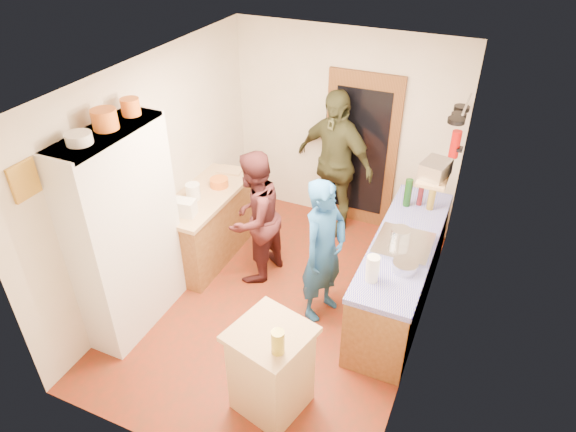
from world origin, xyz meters
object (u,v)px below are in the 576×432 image
Objects in this scene: right_counter_base at (400,275)px; person_hob at (325,254)px; person_back at (335,164)px; hutch_body at (126,234)px; person_left at (258,217)px; island_base at (271,371)px.

right_counter_base is 1.35× the size of person_hob.
right_counter_base is 1.13× the size of person_back.
hutch_body is at bearing -100.57° from person_back.
person_back is at bearing 169.22° from person_left.
island_base is at bearing 38.58° from person_left.
person_hob is (-0.72, -0.46, 0.40)m from right_counter_base.
person_back is at bearing 33.97° from person_hob.
person_hob is at bearing 89.93° from island_base.
island_base is 1.91m from person_left.
island_base is (1.78, -0.44, -0.67)m from hutch_body.
island_base is 0.53× the size of person_left.
person_back is at bearing 135.85° from right_counter_base.
person_hob is (1.78, 0.84, -0.28)m from hutch_body.
island_base reaches higher than right_counter_base.
hutch_body is 1.99m from person_hob.
person_left is at bearing 119.76° from island_base.
person_back is (1.31, 2.46, -0.13)m from hutch_body.
island_base is at bearing -112.55° from right_counter_base.
hutch_body is at bearing 132.97° from person_hob.
person_hob reaches higher than right_counter_base.
person_left is 1.37m from person_back.
hutch_body is at bearing -152.53° from right_counter_base.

